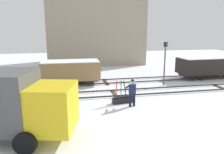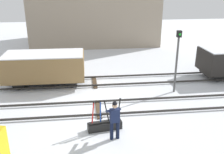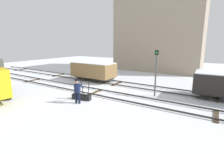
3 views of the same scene
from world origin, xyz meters
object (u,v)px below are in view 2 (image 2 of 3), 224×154
Objects in this scene: switch_lever_frame at (105,124)px; rail_worker at (115,118)px; signal_post at (177,55)px; freight_car_back_track at (45,67)px.

switch_lever_frame is 1.08m from rail_worker.
freight_car_back_track is at bearing 165.85° from signal_post.
rail_worker is at bearing -133.19° from signal_post.
switch_lever_frame is 0.90× the size of rail_worker.
rail_worker is at bearing -59.76° from freight_car_back_track.
freight_car_back_track reaches higher than switch_lever_frame.
signal_post is at bearing -13.39° from freight_car_back_track.
freight_car_back_track is at bearing 111.02° from switch_lever_frame.
rail_worker reaches higher than switch_lever_frame.
signal_post is (4.09, 4.36, 1.26)m from rail_worker.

